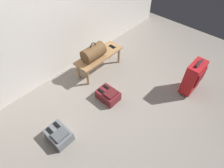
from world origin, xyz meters
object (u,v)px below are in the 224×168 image
object	(u,v)px
suitcase_upright_red	(193,77)
backpack_maroon	(108,95)
cell_phone	(112,47)
backpack_grey	(59,135)
duffel_bag_brown	(93,52)
bench	(99,57)

from	to	relation	value
suitcase_upright_red	backpack_maroon	world-z (taller)	suitcase_upright_red
cell_phone	backpack_maroon	xyz separation A→B (m)	(-0.81, -0.64, -0.29)
cell_phone	backpack_grey	distance (m)	1.98
duffel_bag_brown	cell_phone	size ratio (longest dim) A/B	3.06
cell_phone	suitcase_upright_red	bearing A→B (deg)	-78.47
duffel_bag_brown	suitcase_upright_red	bearing A→B (deg)	-62.94
bench	duffel_bag_brown	bearing A→B (deg)	-180.00
backpack_maroon	duffel_bag_brown	bearing A→B (deg)	64.63
cell_phone	backpack_maroon	distance (m)	1.07
bench	duffel_bag_brown	xyz separation A→B (m)	(-0.13, -0.00, 0.19)
duffel_bag_brown	backpack_grey	size ratio (longest dim) A/B	1.16
suitcase_upright_red	backpack_grey	size ratio (longest dim) A/B	1.77
cell_phone	backpack_grey	world-z (taller)	cell_phone
suitcase_upright_red	backpack_grey	bearing A→B (deg)	155.96
duffel_bag_brown	cell_phone	bearing A→B (deg)	-1.75
duffel_bag_brown	backpack_maroon	size ratio (longest dim) A/B	1.16
backpack_grey	suitcase_upright_red	bearing A→B (deg)	-24.04
bench	duffel_bag_brown	distance (m)	0.23
cell_phone	backpack_maroon	bearing A→B (deg)	-141.66
bench	backpack_grey	xyz separation A→B (m)	(-1.49, -0.64, -0.23)
bench	suitcase_upright_red	xyz separation A→B (m)	(0.69, -1.61, 0.02)
cell_phone	suitcase_upright_red	size ratio (longest dim) A/B	0.21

